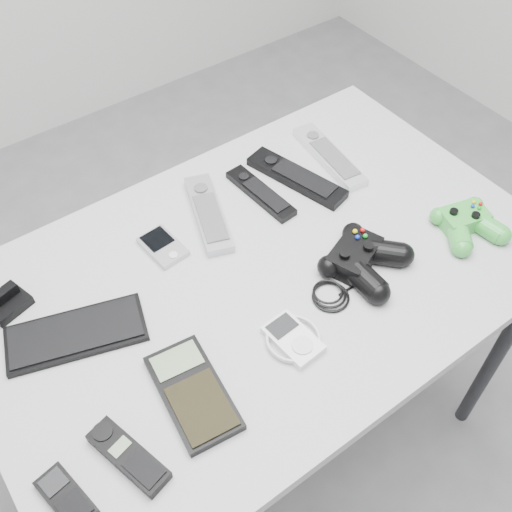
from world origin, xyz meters
TOP-DOWN VIEW (x-y plane):
  - floor at (0.00, 0.00)m, footprint 3.50×3.50m
  - desk at (-0.04, 0.06)m, footprint 1.13×0.73m
  - pda_keyboard at (-0.40, 0.13)m, footprint 0.27×0.17m
  - dock_bracket at (-0.48, 0.26)m, footprint 0.09×0.08m
  - pda at (-0.17, 0.22)m, footprint 0.07×0.10m
  - remote_silver_a at (-0.05, 0.24)m, footprint 0.13×0.23m
  - remote_black_a at (0.08, 0.23)m, footprint 0.06×0.19m
  - remote_black_b at (0.18, 0.22)m, footprint 0.12×0.25m
  - remote_silver_b at (0.28, 0.23)m, footprint 0.08×0.24m
  - mobile_phone at (-0.54, -0.13)m, footprint 0.06×0.11m
  - cordless_handset at (-0.43, -0.13)m, footprint 0.08×0.15m
  - calculator at (-0.29, -0.09)m, footprint 0.12×0.21m
  - mp3_player at (-0.09, -0.11)m, footprint 0.11×0.11m
  - controller_black at (0.12, -0.05)m, footprint 0.31×0.25m
  - controller_green at (0.37, -0.11)m, footprint 0.17×0.17m

SIDE VIEW (x-z plane):
  - floor at x=0.00m, z-range 0.00..0.00m
  - desk at x=-0.04m, z-range 0.31..1.07m
  - pda_keyboard at x=-0.40m, z-range 0.76..0.77m
  - pda at x=-0.17m, z-range 0.76..0.77m
  - mobile_phone at x=-0.54m, z-range 0.76..0.77m
  - mp3_player at x=-0.09m, z-range 0.76..0.77m
  - remote_black_a at x=0.08m, z-range 0.76..0.77m
  - calculator at x=-0.29m, z-range 0.76..0.78m
  - cordless_handset at x=-0.43m, z-range 0.76..0.78m
  - remote_black_b at x=0.18m, z-range 0.76..0.78m
  - remote_silver_b at x=0.28m, z-range 0.76..0.78m
  - remote_silver_a at x=-0.05m, z-range 0.76..0.78m
  - dock_bracket at x=-0.48m, z-range 0.76..0.80m
  - controller_green at x=0.37m, z-range 0.76..0.80m
  - controller_black at x=0.12m, z-range 0.76..0.81m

